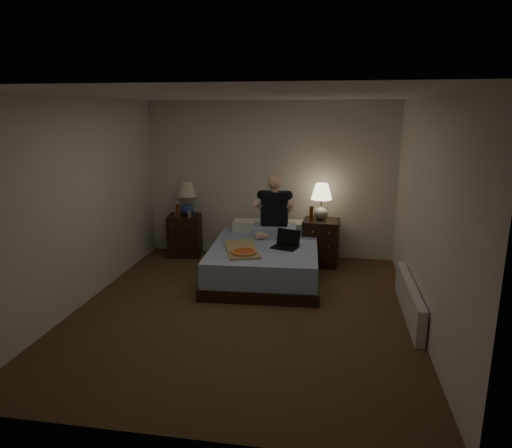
% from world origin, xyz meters
% --- Properties ---
extents(floor, '(4.00, 4.50, 0.00)m').
position_xyz_m(floor, '(0.00, 0.00, 0.00)').
color(floor, brown).
rests_on(floor, ground).
extents(ceiling, '(4.00, 4.50, 0.00)m').
position_xyz_m(ceiling, '(0.00, 0.00, 2.50)').
color(ceiling, white).
rests_on(ceiling, ground).
extents(wall_back, '(4.00, 0.00, 2.50)m').
position_xyz_m(wall_back, '(0.00, 2.25, 1.25)').
color(wall_back, silver).
rests_on(wall_back, ground).
extents(wall_front, '(4.00, 0.00, 2.50)m').
position_xyz_m(wall_front, '(0.00, -2.25, 1.25)').
color(wall_front, silver).
rests_on(wall_front, ground).
extents(wall_left, '(0.00, 4.50, 2.50)m').
position_xyz_m(wall_left, '(-2.00, 0.00, 1.25)').
color(wall_left, silver).
rests_on(wall_left, ground).
extents(wall_right, '(0.00, 4.50, 2.50)m').
position_xyz_m(wall_right, '(2.00, 0.00, 1.25)').
color(wall_right, silver).
rests_on(wall_right, ground).
extents(bed, '(1.57, 2.04, 0.49)m').
position_xyz_m(bed, '(0.08, 1.18, 0.25)').
color(bed, '#607FC1').
rests_on(bed, floor).
extents(nightstand_left, '(0.57, 0.53, 0.67)m').
position_xyz_m(nightstand_left, '(-1.38, 1.99, 0.34)').
color(nightstand_left, black).
rests_on(nightstand_left, floor).
extents(nightstand_right, '(0.57, 0.52, 0.71)m').
position_xyz_m(nightstand_right, '(0.86, 1.88, 0.35)').
color(nightstand_right, black).
rests_on(nightstand_right, floor).
extents(lamp_left, '(0.39, 0.39, 0.56)m').
position_xyz_m(lamp_left, '(-1.33, 2.02, 0.95)').
color(lamp_left, navy).
rests_on(lamp_left, nightstand_left).
extents(lamp_right, '(0.32, 0.32, 0.56)m').
position_xyz_m(lamp_right, '(0.84, 1.92, 0.99)').
color(lamp_right, gray).
rests_on(lamp_right, nightstand_right).
extents(water_bottle, '(0.07, 0.07, 0.25)m').
position_xyz_m(water_bottle, '(-1.46, 1.91, 0.80)').
color(water_bottle, silver).
rests_on(water_bottle, nightstand_left).
extents(soda_can, '(0.07, 0.07, 0.10)m').
position_xyz_m(soda_can, '(-1.25, 1.88, 0.72)').
color(soda_can, silver).
rests_on(soda_can, nightstand_left).
extents(beer_bottle_left, '(0.06, 0.06, 0.23)m').
position_xyz_m(beer_bottle_left, '(-1.41, 1.80, 0.79)').
color(beer_bottle_left, '#58250C').
rests_on(beer_bottle_left, nightstand_left).
extents(beer_bottle_right, '(0.06, 0.06, 0.23)m').
position_xyz_m(beer_bottle_right, '(0.70, 1.78, 0.82)').
color(beer_bottle_right, '#56280C').
rests_on(beer_bottle_right, nightstand_right).
extents(person, '(0.68, 0.55, 0.93)m').
position_xyz_m(person, '(0.16, 1.62, 0.96)').
color(person, black).
rests_on(person, bed).
extents(laptop, '(0.41, 0.37, 0.24)m').
position_xyz_m(laptop, '(0.38, 1.03, 0.61)').
color(laptop, black).
rests_on(laptop, bed).
extents(pizza_box, '(0.63, 0.85, 0.08)m').
position_xyz_m(pizza_box, '(-0.11, 0.61, 0.53)').
color(pizza_box, tan).
rests_on(pizza_box, bed).
extents(radiator, '(0.10, 1.60, 0.40)m').
position_xyz_m(radiator, '(1.93, 0.18, 0.20)').
color(radiator, silver).
rests_on(radiator, floor).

